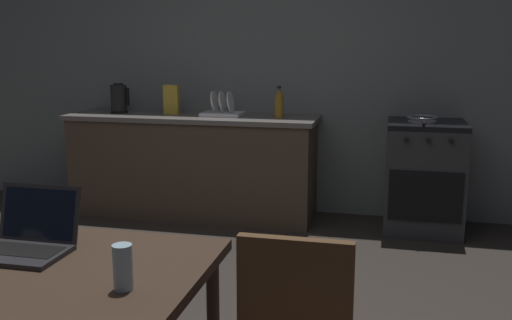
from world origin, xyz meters
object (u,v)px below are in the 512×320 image
object	(u,v)px
stove_oven	(424,177)
laptop	(26,240)
frying_pan	(423,119)
cereal_box	(171,100)
bottle	(279,103)
drinking_glass	(123,267)
electric_kettle	(119,99)
dish_rack	(223,110)
dining_table	(40,290)

from	to	relation	value
stove_oven	laptop	distance (m)	3.34
frying_pan	cereal_box	size ratio (longest dim) A/B	1.63
bottle	drinking_glass	distance (m)	3.12
frying_pan	drinking_glass	distance (m)	3.29
electric_kettle	bottle	distance (m)	1.45
bottle	frying_pan	bearing A→B (deg)	1.04
frying_pan	dish_rack	xyz separation A→B (m)	(-1.63, 0.03, 0.02)
cereal_box	stove_oven	bearing A→B (deg)	-0.60
bottle	drinking_glass	size ratio (longest dim) A/B	1.84
electric_kettle	cereal_box	distance (m)	0.48
dining_table	bottle	xyz separation A→B (m)	(0.24, 3.01, 0.33)
laptop	electric_kettle	xyz separation A→B (m)	(-1.08, 2.95, 0.21)
dining_table	electric_kettle	distance (m)	3.31
dining_table	cereal_box	distance (m)	3.19
frying_pan	stove_oven	bearing A→B (deg)	35.73
bottle	frying_pan	distance (m)	1.14
stove_oven	electric_kettle	distance (m)	2.68
frying_pan	dining_table	bearing A→B (deg)	-114.43
dining_table	dish_rack	distance (m)	3.09
dining_table	frying_pan	size ratio (longest dim) A/B	2.73
laptop	cereal_box	xyz separation A→B (m)	(-0.60, 2.97, 0.21)
dining_table	cereal_box	world-z (taller)	cereal_box
stove_oven	bottle	xyz separation A→B (m)	(-1.18, -0.05, 0.57)
bottle	dish_rack	size ratio (longest dim) A/B	0.77
drinking_glass	cereal_box	distance (m)	3.36
drinking_glass	electric_kettle	bearing A→B (deg)	116.33
drinking_glass	cereal_box	xyz separation A→B (m)	(-1.08, 3.18, 0.18)
stove_oven	dining_table	distance (m)	3.38
cereal_box	dish_rack	world-z (taller)	cereal_box
dish_rack	bottle	bearing A→B (deg)	-5.76
stove_oven	frying_pan	world-z (taller)	frying_pan
stove_oven	cereal_box	xyz separation A→B (m)	(-2.14, 0.02, 0.57)
bottle	cereal_box	xyz separation A→B (m)	(-0.96, 0.07, 0.00)
dining_table	dish_rack	bearing A→B (deg)	94.75
laptop	cereal_box	world-z (taller)	cereal_box
laptop	dish_rack	bearing A→B (deg)	100.81
drinking_glass	laptop	bearing A→B (deg)	155.96
bottle	stove_oven	bearing A→B (deg)	2.32
laptop	drinking_glass	bearing A→B (deg)	-15.79
bottle	dish_rack	bearing A→B (deg)	174.24
bottle	dish_rack	xyz separation A→B (m)	(-0.50, 0.05, -0.08)
bottle	dining_table	bearing A→B (deg)	-94.57
stove_oven	dish_rack	world-z (taller)	dish_rack
laptop	frying_pan	bearing A→B (deg)	71.01
cereal_box	dish_rack	distance (m)	0.47
laptop	frying_pan	world-z (taller)	laptop
stove_oven	electric_kettle	bearing A→B (deg)	179.95
bottle	cereal_box	bearing A→B (deg)	175.85
stove_oven	frying_pan	bearing A→B (deg)	-144.27
cereal_box	dining_table	bearing A→B (deg)	-76.81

